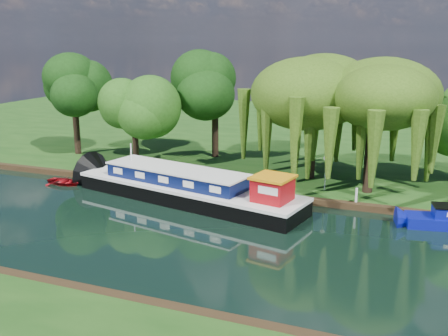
% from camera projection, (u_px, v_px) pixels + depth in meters
% --- Properties ---
extents(ground, '(120.00, 120.00, 0.00)m').
position_uv_depth(ground, '(281.00, 249.00, 27.36)').
color(ground, black).
extents(far_bank, '(120.00, 52.00, 0.45)m').
position_uv_depth(far_bank, '(355.00, 136.00, 58.03)').
color(far_bank, '#173D10').
rests_on(far_bank, ground).
extents(dutch_barge, '(18.00, 7.52, 3.71)m').
position_uv_depth(dutch_barge, '(189.00, 189.00, 35.24)').
color(dutch_barge, black).
rests_on(dutch_barge, ground).
extents(red_dinghy, '(3.12, 2.36, 0.61)m').
position_uv_depth(red_dinghy, '(64.00, 184.00, 39.54)').
color(red_dinghy, maroon).
rests_on(red_dinghy, ground).
extents(willow_left, '(7.64, 7.64, 9.15)m').
position_uv_depth(willow_left, '(314.00, 94.00, 38.10)').
color(willow_left, black).
rests_on(willow_left, far_bank).
extents(willow_right, '(7.09, 7.09, 8.63)m').
position_uv_depth(willow_right, '(373.00, 105.00, 34.50)').
color(willow_right, black).
rests_on(willow_right, far_bank).
extents(tree_far_left, '(4.65, 4.65, 7.49)m').
position_uv_depth(tree_far_left, '(134.00, 107.00, 42.39)').
color(tree_far_left, black).
rests_on(tree_far_left, far_bank).
extents(tree_far_back, '(5.08, 5.08, 8.55)m').
position_uv_depth(tree_far_back, '(74.00, 91.00, 46.65)').
color(tree_far_back, black).
rests_on(tree_far_back, far_bank).
extents(tree_far_mid, '(5.46, 5.46, 8.94)m').
position_uv_depth(tree_far_mid, '(215.00, 91.00, 45.38)').
color(tree_far_mid, black).
rests_on(tree_far_mid, far_bank).
extents(lamppost, '(0.36, 0.36, 2.56)m').
position_uv_depth(lamppost, '(326.00, 164.00, 36.07)').
color(lamppost, silver).
rests_on(lamppost, far_bank).
extents(mooring_posts, '(19.16, 0.16, 1.00)m').
position_uv_depth(mooring_posts, '(305.00, 190.00, 34.88)').
color(mooring_posts, silver).
rests_on(mooring_posts, far_bank).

